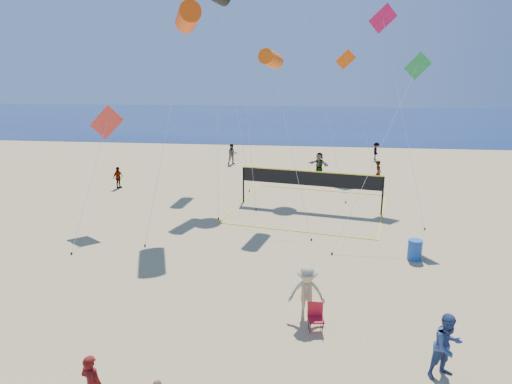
# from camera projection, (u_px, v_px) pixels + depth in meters

# --- Properties ---
(ground) EXTENTS (120.00, 120.00, 0.00)m
(ground) POSITION_uv_depth(u_px,v_px,m) (232.00, 357.00, 13.36)
(ground) COLOR tan
(ground) RESTS_ON ground
(ocean) EXTENTS (140.00, 50.00, 0.03)m
(ocean) POSITION_uv_depth(u_px,v_px,m) (297.00, 120.00, 72.71)
(ocean) COLOR navy
(ocean) RESTS_ON ground
(bystander_a) EXTENTS (1.12, 1.02, 1.87)m
(bystander_a) POSITION_uv_depth(u_px,v_px,m) (447.00, 346.00, 12.31)
(bystander_a) COLOR navy
(bystander_a) RESTS_ON ground
(bystander_b) EXTENTS (1.24, 0.72, 1.89)m
(bystander_b) POSITION_uv_depth(u_px,v_px,m) (307.00, 293.00, 15.18)
(bystander_b) COLOR tan
(bystander_b) RESTS_ON ground
(far_person_0) EXTENTS (0.67, 0.96, 1.52)m
(far_person_0) POSITION_uv_depth(u_px,v_px,m) (118.00, 177.00, 31.72)
(far_person_0) COLOR gray
(far_person_0) RESTS_ON ground
(far_person_1) EXTENTS (1.82, 1.43, 1.93)m
(far_person_1) POSITION_uv_depth(u_px,v_px,m) (319.00, 165.00, 34.78)
(far_person_1) COLOR gray
(far_person_1) RESTS_ON ground
(far_person_2) EXTENTS (0.48, 0.69, 1.83)m
(far_person_2) POSITION_uv_depth(u_px,v_px,m) (378.00, 174.00, 32.21)
(far_person_2) COLOR gray
(far_person_2) RESTS_ON ground
(far_person_3) EXTENTS (1.04, 0.92, 1.78)m
(far_person_3) POSITION_uv_depth(u_px,v_px,m) (232.00, 154.00, 39.43)
(far_person_3) COLOR gray
(far_person_3) RESTS_ON ground
(far_person_4) EXTENTS (0.63, 1.05, 1.60)m
(far_person_4) POSITION_uv_depth(u_px,v_px,m) (376.00, 151.00, 41.22)
(far_person_4) COLOR gray
(far_person_4) RESTS_ON ground
(camp_chair) EXTENTS (0.56, 0.67, 1.03)m
(camp_chair) POSITION_uv_depth(u_px,v_px,m) (316.00, 315.00, 14.62)
(camp_chair) COLOR red
(camp_chair) RESTS_ON ground
(trash_barrel) EXTENTS (0.72, 0.72, 0.90)m
(trash_barrel) POSITION_uv_depth(u_px,v_px,m) (415.00, 250.00, 20.02)
(trash_barrel) COLOR #1948A8
(trash_barrel) RESTS_ON ground
(volleyball_net) EXTENTS (10.02, 9.91, 2.29)m
(volleyball_net) POSITION_uv_depth(u_px,v_px,m) (310.00, 183.00, 27.00)
(volleyball_net) COLOR black
(volleyball_net) RESTS_ON ground
(kite_0) EXTENTS (2.14, 6.78, 11.42)m
(kite_0) POSITION_uv_depth(u_px,v_px,m) (188.00, 17.00, 23.65)
(kite_0) COLOR #F54D0A
(kite_0) RESTS_ON ground
(kite_2) EXTENTS (3.18, 6.20, 9.17)m
(kite_2) POSITION_uv_depth(u_px,v_px,m) (271.00, 59.00, 25.14)
(kite_2) COLOR #F0560B
(kite_2) RESTS_ON ground
(kite_3) EXTENTS (1.90, 5.26, 6.30)m
(kite_3) POSITION_uv_depth(u_px,v_px,m) (106.00, 127.00, 23.96)
(kite_3) COLOR red
(kite_3) RESTS_ON ground
(kite_4) EXTENTS (4.80, 5.77, 8.96)m
(kite_4) POSITION_uv_depth(u_px,v_px,m) (412.00, 78.00, 22.86)
(kite_4) COLOR green
(kite_4) RESTS_ON ground
(kite_5) EXTENTS (2.66, 8.77, 12.13)m
(kite_5) POSITION_uv_depth(u_px,v_px,m) (385.00, 27.00, 28.87)
(kite_5) COLOR #D7164D
(kite_5) RESTS_ON ground
(kite_9) EXTENTS (3.22, 4.73, 9.51)m
(kite_9) POSITION_uv_depth(u_px,v_px,m) (348.00, 67.00, 34.85)
(kite_9) COLOR #F0560B
(kite_9) RESTS_ON ground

